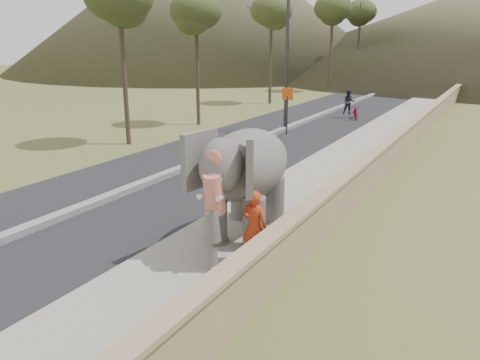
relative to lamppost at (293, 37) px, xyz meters
The scene contains 10 objects.
ground 14.87m from the lamppost, 70.50° to the right, with size 160.00×160.00×0.00m, color olive.
road 5.85m from the lamppost, 95.45° to the right, with size 7.00×120.00×0.03m, color black.
median 5.77m from the lamppost, 95.45° to the right, with size 0.35×120.00×0.22m, color black.
walkway 7.45m from the lamppost, 34.67° to the right, with size 3.00×120.00×0.15m, color #9E9687.
parapet 8.33m from the lamppost, 27.09° to the right, with size 0.30×120.00×1.10m, color tan.
lamppost is the anchor object (origin of this frame).
signboard 3.36m from the lamppost, 78.03° to the right, with size 0.60×0.08×2.40m.
elephant_and_man 14.68m from the lamppost, 70.75° to the right, with size 2.49×4.01×2.72m.
motorcyclist 7.33m from the lamppost, 73.54° to the left, with size 1.52×1.86×1.79m.
trees 17.03m from the lamppost, 70.78° to the left, with size 47.24×41.57×9.25m.
Camera 1 is at (5.19, -9.75, 4.76)m, focal length 35.00 mm.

